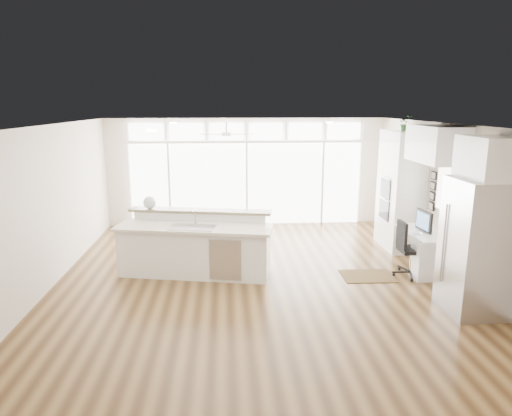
{
  "coord_description": "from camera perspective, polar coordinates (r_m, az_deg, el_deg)",
  "views": [
    {
      "loc": [
        -0.53,
        -7.48,
        3.03
      ],
      "look_at": [
        0.01,
        0.6,
        1.19
      ],
      "focal_mm": 32.0,
      "sensor_mm": 36.0,
      "label": 1
    }
  ],
  "objects": [
    {
      "name": "floor",
      "position": [
        8.09,
        0.19,
        -9.24
      ],
      "size": [
        7.0,
        8.0,
        0.02
      ],
      "primitive_type": "cube",
      "color": "#422A14",
      "rests_on": "ground"
    },
    {
      "name": "ceiling",
      "position": [
        7.5,
        0.21,
        10.31
      ],
      "size": [
        7.0,
        8.0,
        0.02
      ],
      "primitive_type": "cube",
      "color": "white",
      "rests_on": "wall_back"
    },
    {
      "name": "wall_back",
      "position": [
        11.61,
        -1.2,
        4.52
      ],
      "size": [
        7.0,
        0.04,
        2.7
      ],
      "primitive_type": "cube",
      "color": "beige",
      "rests_on": "floor"
    },
    {
      "name": "wall_front",
      "position": [
        3.9,
        4.46,
        -12.75
      ],
      "size": [
        7.0,
        0.04,
        2.7
      ],
      "primitive_type": "cube",
      "color": "beige",
      "rests_on": "floor"
    },
    {
      "name": "wall_left",
      "position": [
        8.22,
        -24.93,
        -0.18
      ],
      "size": [
        0.04,
        8.0,
        2.7
      ],
      "primitive_type": "cube",
      "color": "beige",
      "rests_on": "floor"
    },
    {
      "name": "wall_right",
      "position": [
        8.66,
        23.98,
        0.52
      ],
      "size": [
        0.04,
        8.0,
        2.7
      ],
      "primitive_type": "cube",
      "color": "beige",
      "rests_on": "floor"
    },
    {
      "name": "glass_wall",
      "position": [
        11.6,
        -1.17,
        3.01
      ],
      "size": [
        5.8,
        0.06,
        2.08
      ],
      "primitive_type": "cube",
      "color": "white",
      "rests_on": "wall_back"
    },
    {
      "name": "transom_row",
      "position": [
        11.45,
        -1.21,
        9.58
      ],
      "size": [
        5.9,
        0.06,
        0.4
      ],
      "primitive_type": "cube",
      "color": "white",
      "rests_on": "wall_back"
    },
    {
      "name": "desk_window",
      "position": [
        8.87,
        22.98,
        2.2
      ],
      "size": [
        0.04,
        0.85,
        0.85
      ],
      "primitive_type": "cube",
      "color": "white",
      "rests_on": "wall_right"
    },
    {
      "name": "ceiling_fan",
      "position": [
        10.29,
        -3.73,
        9.75
      ],
      "size": [
        1.16,
        1.16,
        0.32
      ],
      "primitive_type": "cube",
      "color": "silver",
      "rests_on": "ceiling"
    },
    {
      "name": "recessed_lights",
      "position": [
        7.7,
        0.1,
        10.23
      ],
      "size": [
        3.4,
        3.0,
        0.02
      ],
      "primitive_type": "cube",
      "color": "white",
      "rests_on": "ceiling"
    },
    {
      "name": "oven_cabinet",
      "position": [
        10.15,
        17.62,
        2.12
      ],
      "size": [
        0.64,
        1.2,
        2.5
      ],
      "primitive_type": "cube",
      "color": "white",
      "rests_on": "floor"
    },
    {
      "name": "desk_nook",
      "position": [
        9.0,
        20.45,
        -5.14
      ],
      "size": [
        0.72,
        1.3,
        0.76
      ],
      "primitive_type": "cube",
      "color": "white",
      "rests_on": "floor"
    },
    {
      "name": "upper_cabinets",
      "position": [
        8.64,
        21.71,
        7.42
      ],
      "size": [
        0.64,
        1.3,
        0.64
      ],
      "primitive_type": "cube",
      "color": "white",
      "rests_on": "wall_right"
    },
    {
      "name": "refrigerator",
      "position": [
        7.41,
        25.84,
        -4.39
      ],
      "size": [
        0.76,
        0.9,
        2.0
      ],
      "primitive_type": "cube",
      "color": "#B4B4B9",
      "rests_on": "floor"
    },
    {
      "name": "fridge_cabinet",
      "position": [
        7.2,
        27.26,
        5.59
      ],
      "size": [
        0.64,
        0.9,
        0.6
      ],
      "primitive_type": "cube",
      "color": "white",
      "rests_on": "wall_right"
    },
    {
      "name": "framed_photos",
      "position": [
        9.44,
        21.24,
        2.01
      ],
      "size": [
        0.06,
        0.22,
        0.8
      ],
      "primitive_type": "cube",
      "color": "black",
      "rests_on": "wall_right"
    },
    {
      "name": "kitchen_island",
      "position": [
        8.31,
        -7.69,
        -4.62
      ],
      "size": [
        2.94,
        1.57,
        1.11
      ],
      "primitive_type": "cube",
      "rotation": [
        0.0,
        0.0,
        -0.19
      ],
      "color": "white",
      "rests_on": "floor"
    },
    {
      "name": "rug",
      "position": [
        8.55,
        13.75,
        -8.26
      ],
      "size": [
        0.92,
        0.67,
        0.01
      ],
      "primitive_type": "cube",
      "rotation": [
        0.0,
        0.0,
        -0.01
      ],
      "color": "#332210",
      "rests_on": "floor"
    },
    {
      "name": "office_chair",
      "position": [
        8.64,
        18.94,
        -4.88
      ],
      "size": [
        0.52,
        0.48,
        1.01
      ],
      "primitive_type": "cube",
      "rotation": [
        0.0,
        0.0,
        0.0
      ],
      "color": "black",
      "rests_on": "floor"
    },
    {
      "name": "fishbowl",
      "position": [
        8.79,
        -13.15,
        0.68
      ],
      "size": [
        0.27,
        0.27,
        0.24
      ],
      "primitive_type": "sphere",
      "rotation": [
        0.0,
        0.0,
        -0.11
      ],
      "color": "silver",
      "rests_on": "kitchen_island"
    },
    {
      "name": "monitor",
      "position": [
        8.81,
        20.27,
        -1.5
      ],
      "size": [
        0.14,
        0.51,
        0.42
      ],
      "primitive_type": "cube",
      "rotation": [
        0.0,
        0.0,
        0.1
      ],
      "color": "black",
      "rests_on": "desk_nook"
    },
    {
      "name": "keyboard",
      "position": [
        8.79,
        19.15,
        -2.81
      ],
      "size": [
        0.15,
        0.33,
        0.02
      ],
      "primitive_type": "cube",
      "rotation": [
        0.0,
        0.0,
        -0.11
      ],
      "color": "silver",
      "rests_on": "desk_nook"
    },
    {
      "name": "potted_plant",
      "position": [
        10.0,
        18.16,
        9.85
      ],
      "size": [
        0.28,
        0.31,
        0.24
      ],
      "primitive_type": "imported",
      "rotation": [
        0.0,
        0.0,
        0.03
      ],
      "color": "#265A27",
      "rests_on": "oven_cabinet"
    }
  ]
}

